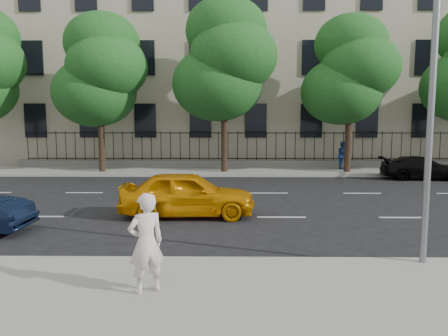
# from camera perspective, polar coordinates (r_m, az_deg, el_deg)

# --- Properties ---
(ground) EXTENTS (120.00, 120.00, 0.00)m
(ground) POSITION_cam_1_polar(r_m,az_deg,el_deg) (12.14, 8.93, -9.10)
(ground) COLOR black
(ground) RESTS_ON ground
(near_sidewalk) EXTENTS (60.00, 4.00, 0.15)m
(near_sidewalk) POSITION_cam_1_polar(r_m,az_deg,el_deg) (8.40, 12.99, -16.06)
(near_sidewalk) COLOR gray
(near_sidewalk) RESTS_ON ground
(far_sidewalk) EXTENTS (60.00, 4.00, 0.15)m
(far_sidewalk) POSITION_cam_1_polar(r_m,az_deg,el_deg) (25.81, 4.51, -0.39)
(far_sidewalk) COLOR gray
(far_sidewalk) RESTS_ON ground
(lane_markings) EXTENTS (49.60, 4.62, 0.01)m
(lane_markings) POSITION_cam_1_polar(r_m,az_deg,el_deg) (16.72, 6.61, -4.62)
(lane_markings) COLOR silver
(lane_markings) RESTS_ON ground
(masonry_building) EXTENTS (34.60, 12.11, 18.50)m
(masonry_building) POSITION_cam_1_polar(r_m,az_deg,el_deg) (35.01, 3.64, 16.20)
(masonry_building) COLOR #B5AC90
(masonry_building) RESTS_ON ground
(iron_fence) EXTENTS (30.00, 0.50, 2.20)m
(iron_fence) POSITION_cam_1_polar(r_m,az_deg,el_deg) (27.43, 4.28, 1.24)
(iron_fence) COLOR slate
(iron_fence) RESTS_ON far_sidewalk
(street_light) EXTENTS (0.25, 3.32, 8.05)m
(street_light) POSITION_cam_1_polar(r_m,az_deg,el_deg) (10.81, 24.68, 15.98)
(street_light) COLOR slate
(street_light) RESTS_ON near_sidewalk
(tree_b) EXTENTS (5.53, 5.12, 8.97)m
(tree_b) POSITION_cam_1_polar(r_m,az_deg,el_deg) (26.07, -15.81, 12.15)
(tree_b) COLOR #382619
(tree_b) RESTS_ON far_sidewalk
(tree_c) EXTENTS (5.89, 5.50, 9.80)m
(tree_c) POSITION_cam_1_polar(r_m,az_deg,el_deg) (25.10, 0.14, 13.92)
(tree_c) COLOR #382619
(tree_c) RESTS_ON far_sidewalk
(tree_d) EXTENTS (5.34, 4.94, 8.84)m
(tree_d) POSITION_cam_1_polar(r_m,az_deg,el_deg) (25.94, 16.16, 12.15)
(tree_d) COLOR #382619
(tree_d) RESTS_ON far_sidewalk
(yellow_taxi) EXTENTS (4.47, 1.90, 1.51)m
(yellow_taxi) POSITION_cam_1_polar(r_m,az_deg,el_deg) (14.46, -4.80, -3.40)
(yellow_taxi) COLOR orange
(yellow_taxi) RESTS_ON ground
(black_sedan) EXTENTS (4.23, 1.94, 1.20)m
(black_sedan) POSITION_cam_1_polar(r_m,az_deg,el_deg) (25.11, 24.39, 0.02)
(black_sedan) COLOR black
(black_sedan) RESTS_ON ground
(woman_near) EXTENTS (0.79, 0.72, 1.82)m
(woman_near) POSITION_cam_1_polar(r_m,az_deg,el_deg) (8.02, -10.14, -9.62)
(woman_near) COLOR silver
(woman_near) RESTS_ON near_sidewalk
(pedestrian_far) EXTENTS (0.80, 0.93, 1.66)m
(pedestrian_far) POSITION_cam_1_polar(r_m,az_deg,el_deg) (27.00, 15.29, 1.63)
(pedestrian_far) COLOR navy
(pedestrian_far) RESTS_ON far_sidewalk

